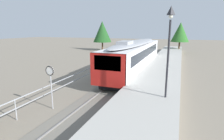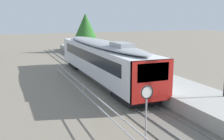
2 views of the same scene
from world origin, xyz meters
TOP-DOWN VIEW (x-y plane):
  - ground_plane at (-3.00, 22.00)m, footprint 160.00×160.00m
  - track_rails at (0.00, 22.00)m, footprint 3.20×60.00m
  - commuter_train at (0.00, 26.38)m, footprint 2.82×18.19m
  - station_platform at (3.25, 22.00)m, footprint 3.90×60.00m
  - speed_limit_sign at (-2.39, 13.94)m, footprint 0.61×0.10m
  - tree_behind_carpark at (4.62, 46.84)m, footprint 3.68×3.68m

SIDE VIEW (x-z plane):
  - ground_plane at x=-3.00m, z-range 0.00..0.00m
  - track_rails at x=0.00m, z-range -0.04..0.10m
  - station_platform at x=3.25m, z-range 0.00..0.90m
  - speed_limit_sign at x=-2.39m, z-range 0.72..3.53m
  - commuter_train at x=0.00m, z-range 0.27..4.01m
  - tree_behind_carpark at x=4.62m, z-range 1.16..7.55m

